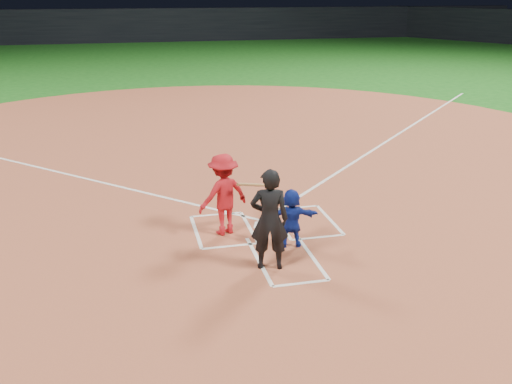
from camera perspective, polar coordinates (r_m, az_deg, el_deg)
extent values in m
plane|color=#155716|center=(13.17, 0.88, -3.42)|extent=(120.00, 120.00, 0.00)
cylinder|color=#9A4B32|center=(18.71, -3.59, 3.69)|extent=(28.00, 28.00, 0.01)
cube|color=black|center=(59.91, -10.77, 16.07)|extent=(80.00, 1.20, 3.20)
cylinder|color=white|center=(13.16, 0.88, -3.34)|extent=(0.60, 0.60, 0.02)
imported|color=navy|center=(11.95, 3.54, -2.61)|extent=(1.22, 0.55, 1.27)
imported|color=black|center=(10.87, 1.35, -2.76)|extent=(0.82, 0.63, 2.02)
cube|color=white|center=(13.81, -4.00, -2.26)|extent=(1.22, 0.08, 0.01)
cube|color=white|center=(12.16, -2.58, -5.43)|extent=(1.22, 0.08, 0.01)
cube|color=white|center=(13.09, -0.70, -3.50)|extent=(0.08, 1.83, 0.01)
cube|color=white|center=(12.90, -6.01, -3.98)|extent=(0.08, 1.83, 0.01)
cube|color=white|center=(14.22, 3.81, -1.58)|extent=(1.22, 0.08, 0.01)
cube|color=white|center=(12.63, 6.22, -4.53)|extent=(1.22, 0.08, 0.01)
cube|color=white|center=(13.25, 2.43, -3.21)|extent=(0.08, 1.83, 0.01)
cube|color=white|center=(13.61, 7.39, -2.73)|extent=(0.08, 1.83, 0.01)
cube|color=white|center=(11.55, 0.27, -6.84)|extent=(0.08, 2.20, 0.01)
cube|color=white|center=(11.82, 5.49, -6.26)|extent=(0.08, 2.20, 0.01)
cube|color=white|center=(10.74, 4.54, -9.09)|extent=(1.10, 0.08, 0.01)
cube|color=white|center=(22.19, 14.16, 5.72)|extent=(14.21, 14.21, 0.01)
imported|color=#B1131B|center=(12.47, -3.28, -0.24)|extent=(1.34, 1.05, 1.82)
cylinder|color=#A3723C|center=(12.37, -0.44, 0.73)|extent=(0.75, 0.48, 0.28)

